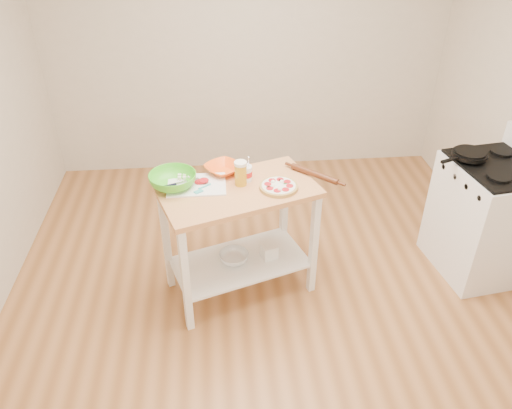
{
  "coord_description": "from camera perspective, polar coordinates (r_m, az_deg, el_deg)",
  "views": [
    {
      "loc": [
        -0.36,
        -2.67,
        2.68
      ],
      "look_at": [
        -0.09,
        0.28,
        0.74
      ],
      "focal_mm": 35.0,
      "sensor_mm": 36.0,
      "label": 1
    }
  ],
  "objects": [
    {
      "name": "cutting_board",
      "position": [
        3.48,
        -6.83,
        2.32
      ],
      "size": [
        0.4,
        0.3,
        0.04
      ],
      "rotation": [
        0.0,
        0.0,
        -0.01
      ],
      "color": "white",
      "rests_on": "prep_island"
    },
    {
      "name": "gas_stove",
      "position": [
        4.26,
        24.64,
        -1.38
      ],
      "size": [
        0.69,
        0.77,
        1.11
      ],
      "rotation": [
        0.0,
        0.0,
        0.14
      ],
      "color": "white",
      "rests_on": "ground"
    },
    {
      "name": "prep_island",
      "position": [
        3.56,
        -1.96,
        -1.71
      ],
      "size": [
        1.19,
        0.89,
        0.9
      ],
      "rotation": [
        0.0,
        0.0,
        0.33
      ],
      "color": "tan",
      "rests_on": "ground"
    },
    {
      "name": "green_bowl",
      "position": [
        3.46,
        -9.49,
        2.73
      ],
      "size": [
        0.41,
        0.41,
        0.1
      ],
      "primitive_type": "imported",
      "rotation": [
        0.0,
        0.0,
        0.33
      ],
      "color": "green",
      "rests_on": "prep_island"
    },
    {
      "name": "room_shell",
      "position": [
        3.01,
        2.25,
        6.95
      ],
      "size": [
        4.04,
        4.54,
        2.74
      ],
      "color": "#A56C3D",
      "rests_on": "ground"
    },
    {
      "name": "knife",
      "position": [
        3.48,
        -9.18,
        2.29
      ],
      "size": [
        0.25,
        0.13,
        0.01
      ],
      "rotation": [
        0.0,
        0.0,
        0.38
      ],
      "color": "silver",
      "rests_on": "cutting_board"
    },
    {
      "name": "pizza",
      "position": [
        3.41,
        2.59,
        2.07
      ],
      "size": [
        0.26,
        0.26,
        0.04
      ],
      "rotation": [
        0.0,
        0.0,
        0.27
      ],
      "color": "tan",
      "rests_on": "prep_island"
    },
    {
      "name": "orange_bowl",
      "position": [
        3.6,
        -3.77,
        4.09
      ],
      "size": [
        0.34,
        0.34,
        0.06
      ],
      "primitive_type": "imported",
      "rotation": [
        0.0,
        0.0,
        0.64
      ],
      "color": "#FC5F1A",
      "rests_on": "prep_island"
    },
    {
      "name": "skillet",
      "position": [
        4.01,
        23.16,
        5.28
      ],
      "size": [
        0.39,
        0.26,
        0.03
      ],
      "rotation": [
        0.0,
        0.0,
        0.38
      ],
      "color": "black",
      "rests_on": "gas_stove"
    },
    {
      "name": "yogurt_tub",
      "position": [
        3.49,
        -1.19,
        3.61
      ],
      "size": [
        0.09,
        0.09,
        0.2
      ],
      "color": "white",
      "rests_on": "prep_island"
    },
    {
      "name": "rolling_pin",
      "position": [
        3.57,
        6.69,
        3.46
      ],
      "size": [
        0.31,
        0.3,
        0.04
      ],
      "primitive_type": "cylinder",
      "rotation": [
        1.57,
        0.0,
        0.81
      ],
      "color": "#542813",
      "rests_on": "prep_island"
    },
    {
      "name": "beer_pint",
      "position": [
        3.42,
        -1.77,
        3.6
      ],
      "size": [
        0.09,
        0.09,
        0.18
      ],
      "color": "gold",
      "rests_on": "prep_island"
    },
    {
      "name": "shelf_glass_bowl",
      "position": [
        3.77,
        -2.53,
        -6.06
      ],
      "size": [
        0.23,
        0.23,
        0.07
      ],
      "primitive_type": "imported",
      "rotation": [
        0.0,
        0.0,
        0.01
      ],
      "color": "silver",
      "rests_on": "prep_island"
    },
    {
      "name": "shelf_bin",
      "position": [
        3.8,
        1.49,
        -5.31
      ],
      "size": [
        0.14,
        0.14,
        0.11
      ],
      "primitive_type": "cube",
      "rotation": [
        0.0,
        0.0,
        0.33
      ],
      "color": "white",
      "rests_on": "prep_island"
    },
    {
      "name": "spatula",
      "position": [
        3.4,
        -6.2,
        1.8
      ],
      "size": [
        0.12,
        0.13,
        0.01
      ],
      "rotation": [
        0.0,
        0.0,
        0.63
      ],
      "color": "#3BABAB",
      "rests_on": "cutting_board"
    }
  ]
}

